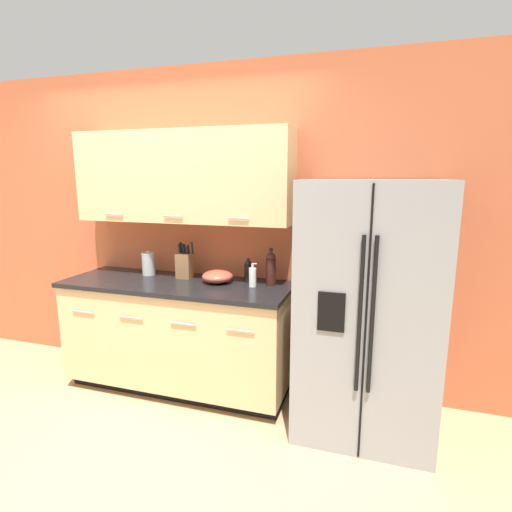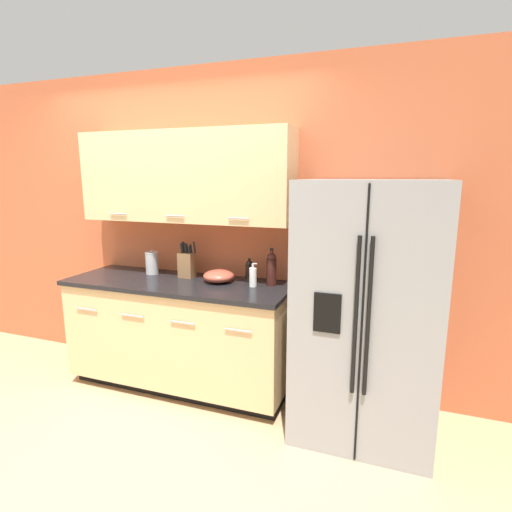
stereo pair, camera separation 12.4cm
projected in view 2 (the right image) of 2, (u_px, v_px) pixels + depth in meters
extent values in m
plane|color=tan|center=(75.00, 458.00, 2.50)|extent=(14.00, 14.00, 0.00)
cube|color=#BC5B38|center=(180.00, 226.00, 3.50)|extent=(10.00, 0.05, 2.60)
cube|color=#E0B77F|center=(185.00, 177.00, 3.19)|extent=(1.78, 0.32, 0.71)
cylinder|color=#99999E|center=(118.00, 214.00, 3.27)|extent=(0.16, 0.01, 0.01)
cylinder|color=#99999E|center=(175.00, 216.00, 3.09)|extent=(0.16, 0.01, 0.01)
cylinder|color=#99999E|center=(239.00, 218.00, 2.91)|extent=(0.16, 0.01, 0.01)
cube|color=black|center=(185.00, 377.00, 3.41)|extent=(1.77, 0.54, 0.09)
cube|color=#E0B77F|center=(180.00, 331.00, 3.29)|extent=(1.81, 0.62, 0.78)
cube|color=black|center=(178.00, 283.00, 3.20)|extent=(1.84, 0.64, 0.03)
cylinder|color=#99999E|center=(86.00, 309.00, 3.16)|extent=(0.20, 0.01, 0.01)
cylinder|color=#99999E|center=(132.00, 316.00, 3.02)|extent=(0.20, 0.01, 0.01)
cylinder|color=#99999E|center=(183.00, 323.00, 2.87)|extent=(0.20, 0.01, 0.01)
cylinder|color=#99999E|center=(238.00, 330.00, 2.73)|extent=(0.20, 0.01, 0.01)
cube|color=gray|center=(367.00, 310.00, 2.65)|extent=(0.89, 0.77, 1.71)
cube|color=black|center=(362.00, 331.00, 2.30)|extent=(0.01, 0.01, 1.68)
cylinder|color=black|center=(356.00, 317.00, 2.28)|extent=(0.02, 0.02, 0.94)
cylinder|color=black|center=(368.00, 319.00, 2.26)|extent=(0.02, 0.02, 0.94)
cube|color=black|center=(327.00, 313.00, 2.34)|extent=(0.16, 0.01, 0.24)
cube|color=olive|center=(187.00, 265.00, 3.30)|extent=(0.12, 0.10, 0.21)
cylinder|color=black|center=(184.00, 247.00, 3.30)|extent=(0.02, 0.04, 0.09)
cylinder|color=black|center=(182.00, 248.00, 3.27)|extent=(0.02, 0.04, 0.08)
cylinder|color=black|center=(187.00, 248.00, 3.29)|extent=(0.02, 0.03, 0.08)
cylinder|color=black|center=(185.00, 248.00, 3.26)|extent=(0.01, 0.03, 0.09)
cylinder|color=black|center=(191.00, 249.00, 3.28)|extent=(0.02, 0.03, 0.07)
cylinder|color=black|center=(189.00, 250.00, 3.25)|extent=(0.02, 0.03, 0.06)
cylinder|color=black|center=(194.00, 247.00, 3.27)|extent=(0.02, 0.04, 0.10)
cylinder|color=#3D1914|center=(271.00, 272.00, 3.06)|extent=(0.08, 0.08, 0.20)
sphere|color=#3D1914|center=(272.00, 258.00, 3.04)|extent=(0.07, 0.07, 0.07)
cylinder|color=#3D1914|center=(272.00, 255.00, 3.04)|extent=(0.03, 0.03, 0.07)
cylinder|color=black|center=(272.00, 249.00, 3.03)|extent=(0.03, 0.03, 0.02)
cylinder|color=white|center=(253.00, 277.00, 3.03)|extent=(0.06, 0.06, 0.14)
cylinder|color=#B2B2B5|center=(253.00, 266.00, 3.01)|extent=(0.02, 0.02, 0.04)
cylinder|color=#B2B2B5|center=(255.00, 264.00, 3.00)|extent=(0.03, 0.01, 0.01)
cylinder|color=black|center=(249.00, 273.00, 3.17)|extent=(0.06, 0.06, 0.13)
sphere|color=black|center=(249.00, 264.00, 3.16)|extent=(0.06, 0.06, 0.06)
cylinder|color=black|center=(249.00, 263.00, 3.15)|extent=(0.02, 0.02, 0.05)
cylinder|color=black|center=(249.00, 259.00, 3.15)|extent=(0.02, 0.02, 0.01)
cylinder|color=#B7B7BA|center=(152.00, 264.00, 3.43)|extent=(0.11, 0.11, 0.18)
cylinder|color=#B7B7BA|center=(151.00, 253.00, 3.41)|extent=(0.11, 0.11, 0.01)
sphere|color=#B7B7BA|center=(151.00, 251.00, 3.41)|extent=(0.02, 0.02, 0.02)
ellipsoid|color=#B24C38|center=(219.00, 276.00, 3.16)|extent=(0.25, 0.25, 0.10)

